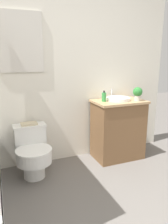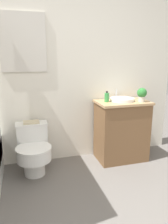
{
  "view_description": "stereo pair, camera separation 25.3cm",
  "coord_description": "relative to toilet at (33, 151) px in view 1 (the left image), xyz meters",
  "views": [
    {
      "loc": [
        -0.57,
        -0.83,
        1.38
      ],
      "look_at": [
        0.36,
        1.45,
        0.76
      ],
      "focal_mm": 35.0,
      "sensor_mm": 36.0,
      "label": 1
    },
    {
      "loc": [
        -0.33,
        -0.91,
        1.38
      ],
      "look_at": [
        0.36,
        1.45,
        0.76
      ],
      "focal_mm": 35.0,
      "sensor_mm": 36.0,
      "label": 2
    }
  ],
  "objects": [
    {
      "name": "book_on_tank",
      "position": [
        -0.0,
        0.15,
        0.3
      ],
      "size": [
        0.19,
        0.13,
        0.02
      ],
      "color": "beige",
      "rests_on": "toilet"
    },
    {
      "name": "vanity",
      "position": [
        1.18,
        0.05,
        0.11
      ],
      "size": [
        0.69,
        0.45,
        0.82
      ],
      "color": "brown",
      "rests_on": "ground_plane"
    },
    {
      "name": "potted_plant",
      "position": [
        1.4,
        -0.06,
        0.62
      ],
      "size": [
        0.12,
        0.12,
        0.18
      ],
      "color": "beige",
      "rests_on": "vanity"
    },
    {
      "name": "soap_bottle",
      "position": [
        0.96,
        0.06,
        0.57
      ],
      "size": [
        0.06,
        0.06,
        0.14
      ],
      "color": "green",
      "rests_on": "vanity"
    },
    {
      "name": "wall_back",
      "position": [
        0.23,
        0.32,
        0.95
      ],
      "size": [
        3.59,
        0.07,
        2.5
      ],
      "color": "silver",
      "rests_on": "ground_plane"
    },
    {
      "name": "sink",
      "position": [
        1.18,
        0.07,
        0.53
      ],
      "size": [
        0.32,
        0.36,
        0.13
      ],
      "color": "white",
      "rests_on": "vanity"
    },
    {
      "name": "toilet",
      "position": [
        0.0,
        0.0,
        0.0
      ],
      "size": [
        0.41,
        0.56,
        0.59
      ],
      "color": "white",
      "rests_on": "ground_plane"
    }
  ]
}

